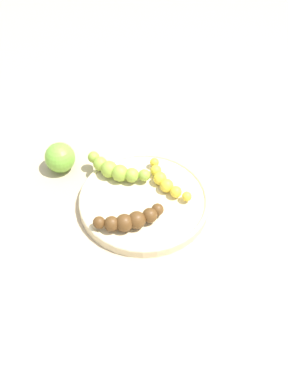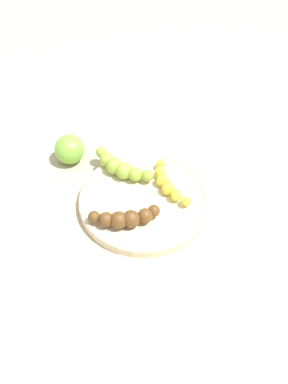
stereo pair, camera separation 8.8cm
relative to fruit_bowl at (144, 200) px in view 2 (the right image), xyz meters
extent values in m
plane|color=tan|center=(0.00, 0.00, -0.01)|extent=(2.40, 2.40, 0.00)
cylinder|color=beige|center=(0.00, 0.00, 0.00)|extent=(0.27, 0.27, 0.02)
torus|color=beige|center=(0.00, 0.00, 0.01)|extent=(0.27, 0.27, 0.01)
sphere|color=yellow|center=(-0.09, 0.04, 0.02)|extent=(0.02, 0.02, 0.02)
sphere|color=yellow|center=(-0.06, 0.04, 0.02)|extent=(0.02, 0.02, 0.02)
sphere|color=yellow|center=(-0.04, 0.04, 0.02)|extent=(0.03, 0.03, 0.03)
sphere|color=yellow|center=(-0.01, 0.05, 0.02)|extent=(0.03, 0.03, 0.03)
sphere|color=yellow|center=(0.01, 0.07, 0.02)|extent=(0.02, 0.02, 0.02)
sphere|color=yellow|center=(0.02, 0.09, 0.02)|extent=(0.02, 0.02, 0.02)
sphere|color=#8CAD38|center=(-0.12, -0.09, 0.03)|extent=(0.03, 0.03, 0.03)
sphere|color=#8CAD38|center=(-0.10, -0.08, 0.03)|extent=(0.03, 0.03, 0.03)
sphere|color=#8CAD38|center=(-0.08, -0.06, 0.03)|extent=(0.04, 0.04, 0.04)
sphere|color=#8CAD38|center=(-0.06, -0.04, 0.03)|extent=(0.04, 0.04, 0.04)
sphere|color=#8CAD38|center=(-0.05, -0.02, 0.03)|extent=(0.03, 0.03, 0.03)
sphere|color=#8CAD38|center=(-0.05, 0.01, 0.03)|extent=(0.03, 0.03, 0.03)
sphere|color=#593819|center=(0.06, -0.10, 0.03)|extent=(0.03, 0.03, 0.03)
sphere|color=#593819|center=(0.07, -0.08, 0.03)|extent=(0.03, 0.03, 0.03)
sphere|color=#593819|center=(0.07, -0.05, 0.03)|extent=(0.04, 0.04, 0.04)
sphere|color=#593819|center=(0.07, -0.03, 0.03)|extent=(0.04, 0.04, 0.04)
sphere|color=#593819|center=(0.06, 0.00, 0.03)|extent=(0.03, 0.03, 0.03)
sphere|color=#593819|center=(0.05, 0.02, 0.03)|extent=(0.03, 0.03, 0.03)
sphere|color=#72B238|center=(-0.14, -0.17, 0.02)|extent=(0.07, 0.07, 0.07)
camera|label=1|loc=(0.58, -0.11, 0.68)|focal=40.32mm
camera|label=2|loc=(0.59, -0.02, 0.68)|focal=40.32mm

